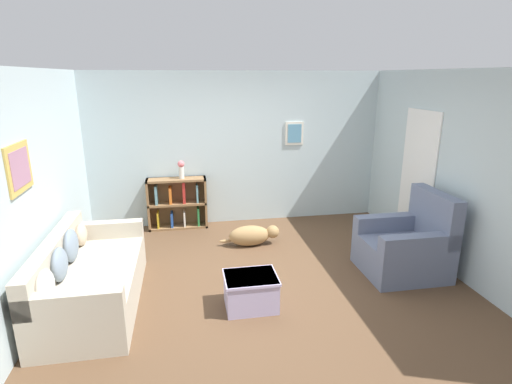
{
  "coord_description": "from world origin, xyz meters",
  "views": [
    {
      "loc": [
        -0.88,
        -4.53,
        2.51
      ],
      "look_at": [
        0.0,
        0.4,
        1.05
      ],
      "focal_mm": 28.0,
      "sensor_mm": 36.0,
      "label": 1
    }
  ],
  "objects_px": {
    "dog": "(252,235)",
    "recliner_chair": "(407,246)",
    "bookshelf": "(178,203)",
    "couch": "(89,280)",
    "vase": "(181,168)",
    "coffee_table": "(251,290)"
  },
  "relations": [
    {
      "from": "bookshelf",
      "to": "vase",
      "type": "distance_m",
      "value": 0.61
    },
    {
      "from": "bookshelf",
      "to": "recliner_chair",
      "type": "distance_m",
      "value": 3.71
    },
    {
      "from": "recliner_chair",
      "to": "dog",
      "type": "height_order",
      "value": "recliner_chair"
    },
    {
      "from": "bookshelf",
      "to": "coffee_table",
      "type": "distance_m",
      "value": 2.8
    },
    {
      "from": "couch",
      "to": "vase",
      "type": "distance_m",
      "value": 2.62
    },
    {
      "from": "couch",
      "to": "bookshelf",
      "type": "height_order",
      "value": "bookshelf"
    },
    {
      "from": "bookshelf",
      "to": "coffee_table",
      "type": "bearing_deg",
      "value": -72.92
    },
    {
      "from": "couch",
      "to": "dog",
      "type": "xyz_separation_m",
      "value": [
        2.08,
        1.32,
        -0.15
      ]
    },
    {
      "from": "coffee_table",
      "to": "vase",
      "type": "distance_m",
      "value": 2.87
    },
    {
      "from": "bookshelf",
      "to": "couch",
      "type": "bearing_deg",
      "value": -112.66
    },
    {
      "from": "bookshelf",
      "to": "recliner_chair",
      "type": "bearing_deg",
      "value": -36.45
    },
    {
      "from": "coffee_table",
      "to": "dog",
      "type": "bearing_deg",
      "value": 79.87
    },
    {
      "from": "bookshelf",
      "to": "vase",
      "type": "relative_size",
      "value": 3.29
    },
    {
      "from": "couch",
      "to": "coffee_table",
      "type": "bearing_deg",
      "value": -11.58
    },
    {
      "from": "coffee_table",
      "to": "dog",
      "type": "xyz_separation_m",
      "value": [
        0.3,
        1.68,
        -0.04
      ]
    },
    {
      "from": "coffee_table",
      "to": "vase",
      "type": "height_order",
      "value": "vase"
    },
    {
      "from": "couch",
      "to": "dog",
      "type": "relative_size",
      "value": 2.12
    },
    {
      "from": "bookshelf",
      "to": "vase",
      "type": "height_order",
      "value": "vase"
    },
    {
      "from": "dog",
      "to": "recliner_chair",
      "type": "bearing_deg",
      "value": -33.15
    },
    {
      "from": "couch",
      "to": "vase",
      "type": "xyz_separation_m",
      "value": [
        1.06,
        2.28,
        0.72
      ]
    },
    {
      "from": "bookshelf",
      "to": "recliner_chair",
      "type": "relative_size",
      "value": 0.9
    },
    {
      "from": "bookshelf",
      "to": "dog",
      "type": "distance_m",
      "value": 1.52
    }
  ]
}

